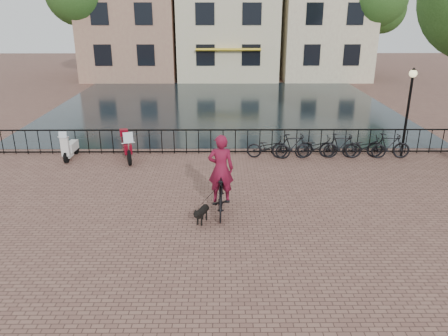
{
  "coord_description": "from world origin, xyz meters",
  "views": [
    {
      "loc": [
        -0.09,
        -9.06,
        5.65
      ],
      "look_at": [
        0.0,
        3.0,
        1.2
      ],
      "focal_mm": 35.0,
      "sensor_mm": 36.0,
      "label": 1
    }
  ],
  "objects_px": {
    "dog": "(202,214)",
    "scooter": "(70,143)",
    "motorcycle": "(126,143)",
    "lamp_post": "(410,98)",
    "cyclist": "(221,180)"
  },
  "relations": [
    {
      "from": "dog",
      "to": "motorcycle",
      "type": "distance_m",
      "value": 6.28
    },
    {
      "from": "cyclist",
      "to": "dog",
      "type": "bearing_deg",
      "value": 48.4
    },
    {
      "from": "lamp_post",
      "to": "cyclist",
      "type": "xyz_separation_m",
      "value": [
        -7.29,
        -5.16,
        -1.32
      ]
    },
    {
      "from": "dog",
      "to": "scooter",
      "type": "distance_m",
      "value": 7.77
    },
    {
      "from": "cyclist",
      "to": "scooter",
      "type": "bearing_deg",
      "value": -38.89
    },
    {
      "from": "motorcycle",
      "to": "scooter",
      "type": "relative_size",
      "value": 1.37
    },
    {
      "from": "dog",
      "to": "scooter",
      "type": "height_order",
      "value": "scooter"
    },
    {
      "from": "lamp_post",
      "to": "motorcycle",
      "type": "xyz_separation_m",
      "value": [
        -10.99,
        -0.32,
        -1.71
      ]
    },
    {
      "from": "lamp_post",
      "to": "motorcycle",
      "type": "bearing_deg",
      "value": -178.35
    },
    {
      "from": "dog",
      "to": "scooter",
      "type": "xyz_separation_m",
      "value": [
        -5.41,
        5.56,
        0.38
      ]
    },
    {
      "from": "lamp_post",
      "to": "cyclist",
      "type": "bearing_deg",
      "value": -144.74
    },
    {
      "from": "cyclist",
      "to": "dog",
      "type": "xyz_separation_m",
      "value": [
        -0.53,
        -0.57,
        -0.79
      ]
    },
    {
      "from": "cyclist",
      "to": "scooter",
      "type": "relative_size",
      "value": 1.97
    },
    {
      "from": "dog",
      "to": "motorcycle",
      "type": "xyz_separation_m",
      "value": [
        -3.16,
        5.41,
        0.41
      ]
    },
    {
      "from": "lamp_post",
      "to": "cyclist",
      "type": "distance_m",
      "value": 9.03
    }
  ]
}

